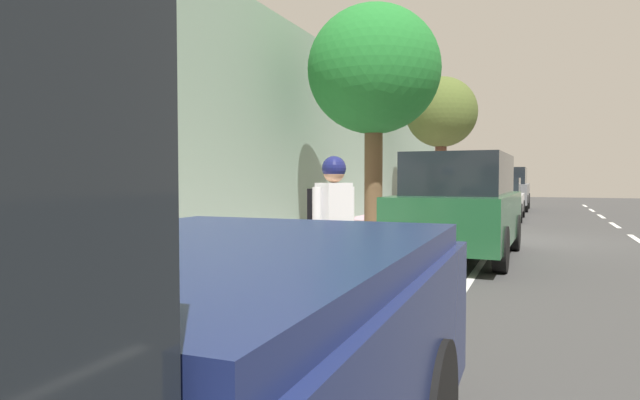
% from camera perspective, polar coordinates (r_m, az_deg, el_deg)
% --- Properties ---
extents(ground, '(61.43, 61.43, 0.00)m').
position_cam_1_polar(ground, '(14.33, 19.68, -3.94)').
color(ground, '#373737').
extents(sidewalk, '(3.47, 38.39, 0.17)m').
position_cam_1_polar(sidewalk, '(14.92, 5.41, -3.24)').
color(sidewalk, '#B5919E').
rests_on(sidewalk, ground).
extents(curb_edge, '(0.16, 38.39, 0.17)m').
position_cam_1_polar(curb_edge, '(14.51, 12.31, -3.44)').
color(curb_edge, gray).
rests_on(curb_edge, ground).
extents(lane_stripe_centre, '(0.14, 35.80, 0.01)m').
position_cam_1_polar(lane_stripe_centre, '(15.77, 30.21, -3.54)').
color(lane_stripe_centre, white).
rests_on(lane_stripe_centre, ground).
extents(lane_stripe_bike_edge, '(0.12, 38.39, 0.01)m').
position_cam_1_polar(lane_stripe_bike_edge, '(14.35, 18.12, -3.89)').
color(lane_stripe_bike_edge, white).
rests_on(lane_stripe_bike_edge, ground).
extents(building_facade, '(0.50, 38.39, 5.52)m').
position_cam_1_polar(building_facade, '(15.58, -1.62, 6.88)').
color(building_facade, gray).
rests_on(building_facade, ground).
extents(parked_suv_grey_nearest, '(1.99, 4.71, 1.99)m').
position_cam_1_polar(parked_suv_grey_nearest, '(26.99, 18.99, 1.19)').
color(parked_suv_grey_nearest, slate).
rests_on(parked_suv_grey_nearest, ground).
extents(parked_sedan_white_second, '(1.85, 4.41, 1.52)m').
position_cam_1_polar(parked_sedan_white_second, '(20.89, 18.05, 0.12)').
color(parked_sedan_white_second, white).
rests_on(parked_sedan_white_second, ground).
extents(parked_suv_green_mid, '(2.08, 4.75, 1.99)m').
position_cam_1_polar(parked_suv_green_mid, '(10.82, 14.56, -0.45)').
color(parked_suv_green_mid, '#1E512D').
rests_on(parked_suv_green_mid, ground).
extents(bicycle_at_curb, '(1.54, 0.93, 0.78)m').
position_cam_1_polar(bicycle_at_curb, '(5.77, 1.72, -9.30)').
color(bicycle_at_curb, black).
rests_on(bicycle_at_curb, ground).
extents(cyclist_with_backpack, '(0.51, 0.57, 1.79)m').
position_cam_1_polar(cyclist_with_backpack, '(6.17, 1.28, -1.79)').
color(cyclist_with_backpack, '#C6B284').
rests_on(cyclist_with_backpack, ground).
extents(street_tree_near_cyclist, '(2.88, 2.88, 5.43)m').
position_cam_1_polar(street_tree_near_cyclist, '(22.84, 12.58, 8.81)').
color(street_tree_near_cyclist, brown).
rests_on(street_tree_near_cyclist, sidewalk).
extents(street_tree_mid_block, '(3.20, 3.20, 5.51)m').
position_cam_1_polar(street_tree_mid_block, '(13.51, 5.66, 13.25)').
color(street_tree_mid_block, brown).
rests_on(street_tree_mid_block, sidewalk).
extents(pedestrian_on_phone, '(0.34, 0.59, 1.72)m').
position_cam_1_polar(pedestrian_on_phone, '(23.23, 10.20, 1.38)').
color(pedestrian_on_phone, black).
rests_on(pedestrian_on_phone, sidewalk).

